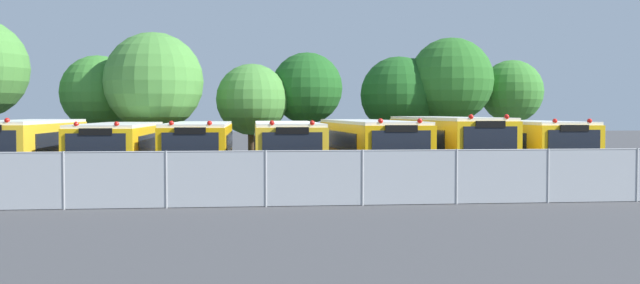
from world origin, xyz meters
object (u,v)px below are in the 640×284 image
at_px(tree_2, 157,82).
at_px(traffic_cone, 438,189).
at_px(school_bus_5, 445,145).
at_px(school_bus_0, 28,149).
at_px(school_bus_6, 520,146).
at_px(tree_3, 250,100).
at_px(tree_5, 402,93).
at_px(school_bus_1, 119,150).
at_px(school_bus_3, 286,148).
at_px(tree_4, 305,90).
at_px(school_bus_4, 369,147).
at_px(tree_1, 103,94).
at_px(tree_7, 513,92).
at_px(school_bus_2, 200,149).
at_px(tree_6, 453,78).

xyz_separation_m(tree_2, traffic_cone, (10.45, -13.84, -4.05)).
bearing_deg(school_bus_5, school_bus_0, -0.46).
height_order(school_bus_6, tree_3, tree_3).
bearing_deg(tree_3, school_bus_5, -45.26).
bearing_deg(tree_5, tree_2, -171.07).
distance_m(school_bus_1, school_bus_3, 6.73).
height_order(tree_4, traffic_cone, tree_4).
relative_size(tree_3, tree_4, 0.89).
distance_m(school_bus_1, school_bus_6, 16.82).
bearing_deg(tree_4, school_bus_4, -78.36).
bearing_deg(school_bus_4, school_bus_1, -2.58).
bearing_deg(school_bus_4, tree_1, -36.91).
xyz_separation_m(school_bus_5, tree_2, (-12.61, 6.96, 2.89)).
distance_m(school_bus_6, tree_5, 9.68).
distance_m(tree_3, tree_4, 3.04).
bearing_deg(school_bus_4, tree_7, -137.45).
bearing_deg(school_bus_3, tree_3, -79.29).
relative_size(school_bus_6, traffic_cone, 17.40).
distance_m(school_bus_4, tree_4, 9.53).
bearing_deg(school_bus_0, tree_5, -150.97).
xyz_separation_m(school_bus_2, school_bus_3, (3.53, -0.15, 0.01)).
bearing_deg(tree_5, school_bus_0, -152.17).
height_order(school_bus_6, tree_5, tree_5).
bearing_deg(tree_1, school_bus_2, -57.76).
xyz_separation_m(school_bus_3, school_bus_6, (10.09, 0.04, 0.02)).
height_order(school_bus_2, tree_1, tree_1).
bearing_deg(school_bus_6, school_bus_1, -0.78).
bearing_deg(traffic_cone, tree_5, 81.67).
bearing_deg(tree_4, tree_1, -178.43).
xyz_separation_m(school_bus_6, tree_6, (-0.55, 8.26, 3.29)).
xyz_separation_m(school_bus_0, school_bus_1, (3.51, 0.18, -0.07)).
distance_m(school_bus_3, tree_5, 11.48).
distance_m(tree_1, tree_7, 21.93).
xyz_separation_m(school_bus_3, school_bus_4, (3.43, -0.22, 0.04)).
distance_m(tree_4, traffic_cone, 16.47).
height_order(tree_1, traffic_cone, tree_1).
distance_m(school_bus_0, tree_6, 21.79).
bearing_deg(tree_4, school_bus_3, -100.28).
relative_size(school_bus_6, tree_1, 1.80).
relative_size(tree_7, traffic_cone, 9.67).
relative_size(school_bus_5, tree_4, 1.87).
relative_size(school_bus_1, school_bus_6, 0.95).
bearing_deg(tree_4, school_bus_6, -45.67).
height_order(school_bus_6, tree_1, tree_1).
bearing_deg(school_bus_1, tree_5, -145.85).
height_order(school_bus_0, tree_7, tree_7).
relative_size(school_bus_6, tree_3, 1.93).
distance_m(school_bus_2, school_bus_3, 3.53).
distance_m(school_bus_4, school_bus_6, 6.66).
distance_m(school_bus_5, tree_3, 11.59).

